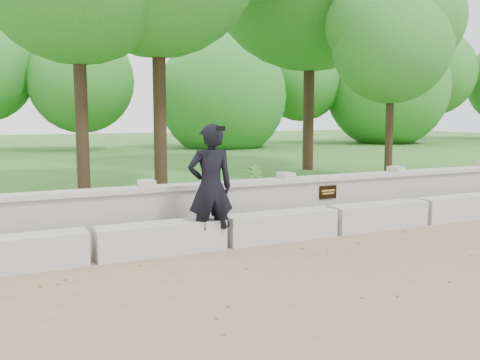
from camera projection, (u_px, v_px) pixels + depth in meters
name	position (u px, v px, depth m)	size (l,w,h in m)	color
ground	(413.00, 261.00, 7.37)	(80.00, 80.00, 0.00)	#8D7456
lawn	(141.00, 165.00, 19.87)	(40.00, 22.00, 0.25)	#276721
concrete_bench	(332.00, 221.00, 9.04)	(11.90, 0.45, 0.45)	#AFACA5
parapet_wall	(309.00, 201.00, 9.63)	(12.50, 0.35, 0.90)	#A4A29B
man_main	(211.00, 187.00, 7.88)	(0.73, 0.65, 1.88)	black
tree_near_right	(392.00, 34.00, 13.37)	(3.02, 3.02, 5.27)	#382619
shrub_b	(256.00, 183.00, 11.37)	(0.33, 0.27, 0.60)	#3B812C
shrub_d	(252.00, 179.00, 11.84)	(0.37, 0.33, 0.66)	#3B812C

